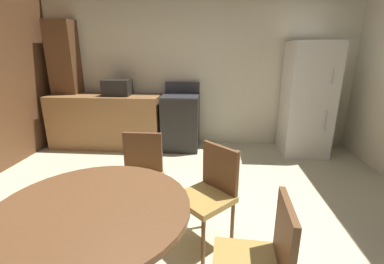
{
  "coord_description": "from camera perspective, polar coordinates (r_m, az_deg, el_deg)",
  "views": [
    {
      "loc": [
        0.3,
        -1.87,
        1.62
      ],
      "look_at": [
        0.08,
        0.77,
        0.8
      ],
      "focal_mm": 24.81,
      "sensor_mm": 36.0,
      "label": 1
    }
  ],
  "objects": [
    {
      "name": "chair_northeast",
      "position": [
        2.27,
        3.91,
        -12.42
      ],
      "size": [
        0.57,
        0.57,
        0.87
      ],
      "rotation": [
        0.0,
        0.0,
        3.94
      ],
      "color": "brown",
      "rests_on": "ground"
    },
    {
      "name": "kitchen_counter",
      "position": [
        4.82,
        -17.84,
        2.25
      ],
      "size": [
        1.88,
        0.6,
        0.9
      ],
      "primitive_type": "cube",
      "color": "olive",
      "rests_on": "ground"
    },
    {
      "name": "oven_range",
      "position": [
        4.49,
        -2.41,
        2.25
      ],
      "size": [
        0.6,
        0.6,
        1.1
      ],
      "color": "black",
      "rests_on": "ground"
    },
    {
      "name": "ground_plane",
      "position": [
        2.5,
        -3.64,
        -23.4
      ],
      "size": [
        14.0,
        14.0,
        0.0
      ],
      "primitive_type": "plane",
      "color": "beige"
    },
    {
      "name": "chair_east",
      "position": [
        1.68,
        14.56,
        -25.22
      ],
      "size": [
        0.42,
        0.42,
        0.87
      ],
      "rotation": [
        0.0,
        0.0,
        3.08
      ],
      "color": "brown",
      "rests_on": "ground"
    },
    {
      "name": "microwave",
      "position": [
        4.63,
        -15.78,
        9.18
      ],
      "size": [
        0.44,
        0.32,
        0.26
      ],
      "primitive_type": "cube",
      "color": "black",
      "rests_on": "kitchen_counter"
    },
    {
      "name": "dining_table",
      "position": [
        1.78,
        -20.15,
        -19.24
      ],
      "size": [
        1.14,
        1.14,
        0.76
      ],
      "color": "brown",
      "rests_on": "ground"
    },
    {
      "name": "chair_north",
      "position": [
        2.6,
        -10.98,
        -8.67
      ],
      "size": [
        0.4,
        0.4,
        0.87
      ],
      "rotation": [
        0.0,
        0.0,
        4.7
      ],
      "color": "brown",
      "rests_on": "ground"
    },
    {
      "name": "refrigerator",
      "position": [
        4.56,
        23.47,
        6.39
      ],
      "size": [
        0.68,
        0.68,
        1.76
      ],
      "color": "silver",
      "rests_on": "ground"
    },
    {
      "name": "pantry_column",
      "position": [
        5.19,
        -25.18,
        9.24
      ],
      "size": [
        0.44,
        0.36,
        2.1
      ],
      "primitive_type": "cube",
      "color": "brown",
      "rests_on": "ground"
    },
    {
      "name": "wall_back",
      "position": [
        4.72,
        1.0,
        13.86
      ],
      "size": [
        5.54,
        0.12,
        2.7
      ],
      "primitive_type": "cube",
      "color": "beige",
      "rests_on": "ground"
    }
  ]
}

